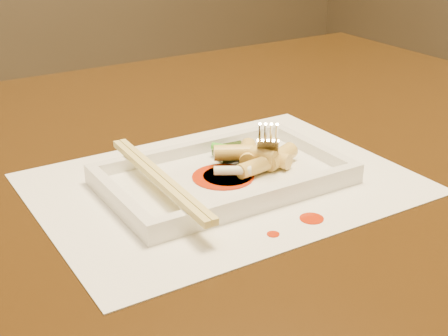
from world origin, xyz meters
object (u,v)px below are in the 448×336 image
placemat (224,184)px  chopstick_a (156,178)px  table (151,239)px  plate_base (224,180)px  fork (269,97)px

placemat → chopstick_a: (-0.08, 0.00, 0.03)m
table → chopstick_a: size_ratio=6.26×
placemat → plate_base: 0.00m
fork → placemat: bearing=-165.6°
table → fork: bearing=-32.4°
chopstick_a → placemat: bearing=0.0°
fork → plate_base: bearing=-165.6°
table → placemat: placemat is taller
table → plate_base: size_ratio=5.38×
table → chopstick_a: chopstick_a is taller
table → fork: 0.23m
chopstick_a → plate_base: bearing=0.0°
fork → chopstick_a: bearing=-173.2°
chopstick_a → fork: bearing=6.8°
plate_base → table: bearing=117.8°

